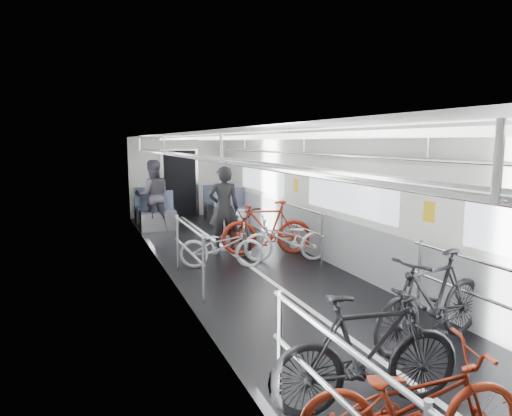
{
  "coord_description": "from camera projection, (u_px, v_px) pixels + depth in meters",
  "views": [
    {
      "loc": [
        -2.84,
        -6.75,
        2.27
      ],
      "look_at": [
        0.0,
        0.57,
        1.13
      ],
      "focal_mm": 32.0,
      "sensor_mm": 36.0,
      "label": 1
    }
  ],
  "objects": [
    {
      "name": "bike_aisle",
      "position": [
        240.0,
        227.0,
        9.63
      ],
      "size": [
        0.79,
        1.86,
        0.95
      ],
      "primitive_type": "imported",
      "rotation": [
        0.0,
        0.0,
        -0.09
      ],
      "color": "black",
      "rests_on": "floor"
    },
    {
      "name": "car_shell",
      "position": [
        234.0,
        200.0,
        9.05
      ],
      "size": [
        3.02,
        14.01,
        2.41
      ],
      "color": "black",
      "rests_on": "ground"
    },
    {
      "name": "bike_left_far",
      "position": [
        222.0,
        246.0,
        8.26
      ],
      "size": [
        1.62,
        1.0,
        0.8
      ],
      "primitive_type": "imported",
      "rotation": [
        0.0,
        0.0,
        1.24
      ],
      "color": "silver",
      "rests_on": "floor"
    },
    {
      "name": "bike_right_far",
      "position": [
        267.0,
        228.0,
        9.17
      ],
      "size": [
        1.9,
        0.95,
        1.1
      ],
      "primitive_type": "imported",
      "rotation": [
        0.0,
        0.0,
        -1.82
      ],
      "color": "maroon",
      "rests_on": "floor"
    },
    {
      "name": "bike_right_near",
      "position": [
        432.0,
        300.0,
        5.03
      ],
      "size": [
        1.87,
        0.83,
        1.08
      ],
      "primitive_type": "imported",
      "rotation": [
        0.0,
        0.0,
        -1.39
      ],
      "color": "black",
      "rests_on": "floor"
    },
    {
      "name": "person_standing",
      "position": [
        224.0,
        208.0,
        9.55
      ],
      "size": [
        0.71,
        0.53,
        1.77
      ],
      "primitive_type": "imported",
      "rotation": [
        0.0,
        0.0,
        2.96
      ],
      "color": "black",
      "rests_on": "floor"
    },
    {
      "name": "person_seated",
      "position": [
        153.0,
        195.0,
        11.64
      ],
      "size": [
        0.9,
        0.71,
        1.82
      ],
      "primitive_type": "imported",
      "rotation": [
        0.0,
        0.0,
        3.12
      ],
      "color": "#2A262D",
      "rests_on": "floor"
    },
    {
      "name": "bike_left_mid",
      "position": [
        367.0,
        352.0,
        3.83
      ],
      "size": [
        1.78,
        0.72,
        1.04
      ],
      "primitive_type": "imported",
      "rotation": [
        0.0,
        0.0,
        1.43
      ],
      "color": "black",
      "rests_on": "floor"
    },
    {
      "name": "bike_left_near",
      "position": [
        411.0,
        401.0,
        3.27
      ],
      "size": [
        1.73,
        1.01,
        0.86
      ],
      "primitive_type": "imported",
      "rotation": [
        0.0,
        0.0,
        1.29
      ],
      "color": "maroon",
      "rests_on": "floor"
    },
    {
      "name": "bike_right_mid",
      "position": [
        287.0,
        239.0,
        8.69
      ],
      "size": [
        1.73,
        0.97,
        0.86
      ],
      "primitive_type": "imported",
      "rotation": [
        0.0,
        0.0,
        -1.83
      ],
      "color": "silver",
      "rests_on": "floor"
    }
  ]
}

